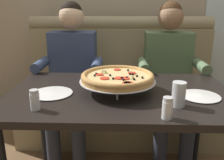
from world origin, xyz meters
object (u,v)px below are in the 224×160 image
object	(u,v)px
plate_near_right	(200,95)
diner_right	(169,70)
shaker_pepper_flakes	(167,110)
drinking_glass	(179,96)
plate_near_left	(52,92)
diner_left	(72,69)
pizza	(117,78)
dining_table	(120,105)
shaker_oregano	(35,101)
booth_bench	(120,93)

from	to	relation	value
plate_near_right	diner_right	bearing A→B (deg)	94.02
shaker_pepper_flakes	diner_right	bearing A→B (deg)	78.67
drinking_glass	plate_near_left	bearing A→B (deg)	167.56
diner_left	diner_right	size ratio (longest dim) A/B	1.00
diner_left	shaker_pepper_flakes	distance (m)	1.16
shaker_pepper_flakes	pizza	bearing A→B (deg)	124.08
dining_table	pizza	bearing A→B (deg)	-161.37
diner_right	diner_left	bearing A→B (deg)	180.00
diner_right	drinking_glass	size ratio (longest dim) A/B	9.70
shaker_oregano	drinking_glass	distance (m)	0.74
shaker_oregano	plate_near_right	xyz separation A→B (m)	(0.89, 0.21, -0.03)
dining_table	drinking_glass	distance (m)	0.40
booth_bench	shaker_pepper_flakes	size ratio (longest dim) A/B	17.39
shaker_oregano	shaker_pepper_flakes	bearing A→B (deg)	-6.95
shaker_pepper_flakes	plate_near_right	size ratio (longest dim) A/B	0.46
pizza	shaker_oregano	xyz separation A→B (m)	(-0.41, -0.27, -0.05)
booth_bench	shaker_pepper_flakes	distance (m)	1.32
diner_left	pizza	distance (m)	0.75
diner_right	shaker_pepper_flakes	xyz separation A→B (m)	(-0.19, -0.97, 0.07)
diner_right	plate_near_left	world-z (taller)	diner_right
diner_left	drinking_glass	distance (m)	1.10
booth_bench	shaker_oregano	world-z (taller)	booth_bench
booth_bench	diner_left	world-z (taller)	diner_left
pizza	drinking_glass	world-z (taller)	drinking_glass
diner_left	drinking_glass	size ratio (longest dim) A/B	9.70
diner_right	plate_near_right	world-z (taller)	diner_right
diner_right	plate_near_left	bearing A→B (deg)	-140.90
pizza	plate_near_right	xyz separation A→B (m)	(0.48, -0.06, -0.08)
diner_right	shaker_oregano	size ratio (longest dim) A/B	12.03
dining_table	shaker_oregano	size ratio (longest dim) A/B	12.85
pizza	shaker_oregano	size ratio (longest dim) A/B	4.31
diner_left	pizza	size ratio (longest dim) A/B	2.79
diner_left	shaker_oregano	distance (m)	0.90
pizza	drinking_glass	size ratio (longest dim) A/B	3.47
plate_near_left	plate_near_right	bearing A→B (deg)	-1.19
shaker_pepper_flakes	plate_near_left	xyz separation A→B (m)	(-0.63, 0.31, -0.03)
booth_bench	dining_table	bearing A→B (deg)	-90.00
shaker_pepper_flakes	shaker_oregano	xyz separation A→B (m)	(-0.65, 0.08, -0.00)
pizza	plate_near_right	distance (m)	0.49
diner_left	plate_near_left	world-z (taller)	diner_left
diner_left	pizza	bearing A→B (deg)	-57.23
booth_bench	diner_right	xyz separation A→B (m)	(0.42, -0.27, 0.31)
shaker_pepper_flakes	plate_near_left	bearing A→B (deg)	153.98
dining_table	shaker_pepper_flakes	bearing A→B (deg)	-57.96
dining_table	diner_right	distance (m)	0.75
diner_left	drinking_glass	bearing A→B (deg)	-48.76
diner_right	shaker_oregano	bearing A→B (deg)	-133.36
dining_table	plate_near_left	world-z (taller)	plate_near_left
diner_left	plate_near_left	xyz separation A→B (m)	(0.01, -0.67, 0.04)
diner_right	drinking_glass	distance (m)	0.83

